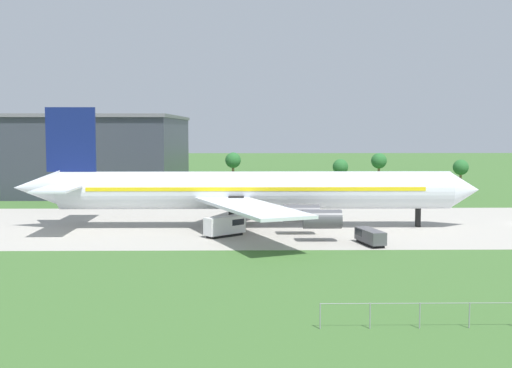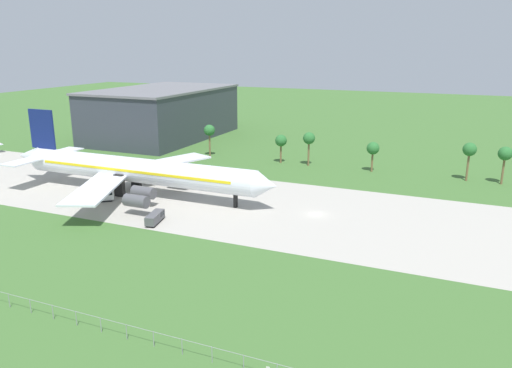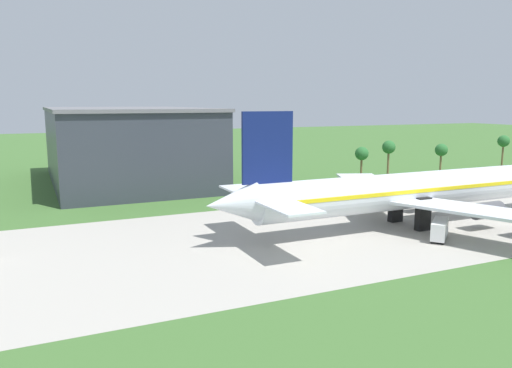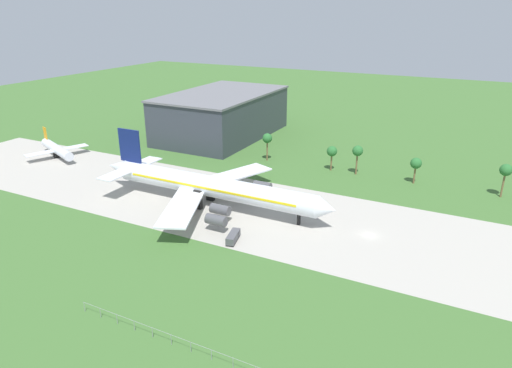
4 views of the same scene
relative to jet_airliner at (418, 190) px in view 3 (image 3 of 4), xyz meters
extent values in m
cylinder|color=silver|center=(1.29, 0.00, 0.06)|extent=(62.52, 6.02, 6.02)
cone|color=silver|center=(-33.74, 0.00, 0.51)|extent=(7.53, 5.72, 5.72)
cube|color=yellow|center=(1.29, 0.00, 0.51)|extent=(53.15, 6.14, 0.60)
cube|color=navy|center=(-28.17, 0.00, 8.19)|extent=(7.83, 0.50, 10.24)
cube|color=silver|center=(-28.47, 0.00, 0.96)|extent=(5.42, 24.09, 0.30)
cube|color=silver|center=(0.11, -13.14, -1.00)|extent=(17.11, 27.31, 0.44)
cube|color=silver|center=(0.11, 13.14, -1.00)|extent=(17.11, 27.31, 0.44)
cylinder|color=#4C4C51|center=(7.96, -7.23, -2.75)|extent=(5.42, 2.71, 2.71)
cylinder|color=#4C4C51|center=(7.96, 7.23, -2.75)|extent=(5.42, 2.71, 2.71)
cylinder|color=#4C4C51|center=(10.39, 13.25, -2.75)|extent=(5.42, 2.71, 2.71)
cube|color=black|center=(-1.84, -3.31, -3.26)|extent=(2.40, 1.20, 5.43)
cube|color=black|center=(-1.84, 3.31, -3.26)|extent=(2.40, 1.20, 5.43)
cube|color=black|center=(-3.48, -8.67, -5.78)|extent=(5.34, 4.90, 0.40)
cube|color=white|center=(-3.48, -8.67, -4.28)|extent=(6.21, 5.68, 2.59)
cube|color=black|center=(-2.13, -7.53, -3.89)|extent=(3.04, 3.01, 0.90)
cube|color=#333842|center=(-36.26, 67.96, 3.20)|extent=(36.00, 60.00, 18.35)
cube|color=slate|center=(-36.26, 67.96, 12.77)|extent=(36.72, 61.20, 0.80)
cylinder|color=brown|center=(74.87, 45.08, -1.95)|extent=(0.56, 0.56, 8.05)
sphere|color=#28662D|center=(74.87, 45.08, 2.67)|extent=(3.60, 3.60, 3.60)
cylinder|color=brown|center=(-3.29, 45.08, -1.99)|extent=(0.56, 0.56, 7.98)
sphere|color=#28662D|center=(-3.29, 45.08, 2.60)|extent=(3.60, 3.60, 3.60)
cylinder|color=brown|center=(21.54, 45.08, -2.76)|extent=(0.56, 0.56, 6.43)
sphere|color=#28662D|center=(21.54, 45.08, 1.05)|extent=(3.60, 3.60, 3.60)
cylinder|color=brown|center=(30.46, 45.08, -2.07)|extent=(0.56, 0.56, 7.81)
sphere|color=#28662D|center=(30.46, 45.08, 2.44)|extent=(3.60, 3.60, 3.60)
cylinder|color=brown|center=(49.54, 45.08, -2.83)|extent=(0.56, 0.56, 6.30)
sphere|color=#28662D|center=(49.54, 45.08, 0.92)|extent=(3.60, 3.60, 3.60)
camera|label=1|loc=(-0.33, -102.49, 10.08)|focal=45.00mm
camera|label=2|loc=(73.92, -96.35, 29.50)|focal=35.00mm
camera|label=3|loc=(-58.94, -63.63, 14.56)|focal=35.00mm
camera|label=4|loc=(66.52, -101.46, 47.29)|focal=32.00mm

